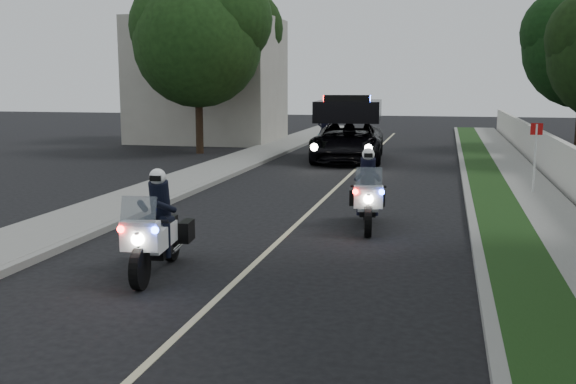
% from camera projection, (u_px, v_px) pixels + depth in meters
% --- Properties ---
extents(ground, '(120.00, 120.00, 0.00)m').
position_uv_depth(ground, '(232.00, 285.00, 11.06)').
color(ground, black).
rests_on(ground, ground).
extents(curb_right, '(0.20, 60.00, 0.15)m').
position_uv_depth(curb_right, '(467.00, 194.00, 19.70)').
color(curb_right, gray).
rests_on(curb_right, ground).
extents(grass_verge, '(1.20, 60.00, 0.16)m').
position_uv_depth(grass_verge, '(492.00, 195.00, 19.54)').
color(grass_verge, '#193814').
rests_on(grass_verge, ground).
extents(sidewalk_right, '(1.40, 60.00, 0.16)m').
position_uv_depth(sidewalk_right, '(538.00, 197.00, 19.24)').
color(sidewalk_right, gray).
rests_on(sidewalk_right, ground).
extents(property_wall, '(0.22, 60.00, 1.50)m').
position_uv_depth(property_wall, '(576.00, 175.00, 18.90)').
color(property_wall, beige).
rests_on(property_wall, ground).
extents(curb_left, '(0.20, 60.00, 0.15)m').
position_uv_depth(curb_left, '(209.00, 184.00, 21.58)').
color(curb_left, gray).
rests_on(curb_left, ground).
extents(sidewalk_left, '(2.00, 60.00, 0.16)m').
position_uv_depth(sidewalk_left, '(178.00, 183.00, 21.84)').
color(sidewalk_left, gray).
rests_on(sidewalk_left, ground).
extents(building_far, '(8.00, 6.00, 7.00)m').
position_uv_depth(building_far, '(208.00, 81.00, 37.73)').
color(building_far, '#A8A396').
rests_on(building_far, ground).
extents(lane_marking, '(0.12, 50.00, 0.01)m').
position_uv_depth(lane_marking, '(332.00, 191.00, 20.65)').
color(lane_marking, '#BFB78C').
rests_on(lane_marking, ground).
extents(police_moto_left, '(1.04, 2.28, 1.87)m').
position_uv_depth(police_moto_left, '(158.00, 273.00, 11.75)').
color(police_moto_left, white).
rests_on(police_moto_left, ground).
extents(police_moto_right, '(1.05, 2.28, 1.87)m').
position_uv_depth(police_moto_right, '(367.00, 228.00, 15.46)').
color(police_moto_right, white).
rests_on(police_moto_right, ground).
extents(police_suv, '(3.41, 6.54, 3.08)m').
position_uv_depth(police_suv, '(348.00, 161.00, 28.86)').
color(police_suv, black).
rests_on(police_suv, ground).
extents(bicycle, '(0.78, 1.68, 0.85)m').
position_uv_depth(bicycle, '(324.00, 150.00, 33.48)').
color(bicycle, black).
rests_on(bicycle, ground).
extents(cyclist, '(0.62, 0.43, 1.66)m').
position_uv_depth(cyclist, '(324.00, 150.00, 33.48)').
color(cyclist, black).
rests_on(cyclist, ground).
extents(sign_post, '(0.37, 0.37, 2.27)m').
position_uv_depth(sign_post, '(532.00, 197.00, 19.69)').
color(sign_post, '#AD0C29').
rests_on(sign_post, ground).
extents(tree_left_near, '(7.10, 7.10, 10.20)m').
position_uv_depth(tree_left_near, '(200.00, 153.00, 31.90)').
color(tree_left_near, '#1B3E14').
rests_on(tree_left_near, ground).
extents(tree_left_far, '(7.67, 7.67, 10.38)m').
position_uv_depth(tree_left_far, '(222.00, 141.00, 38.65)').
color(tree_left_far, '#183310').
rests_on(tree_left_far, ground).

